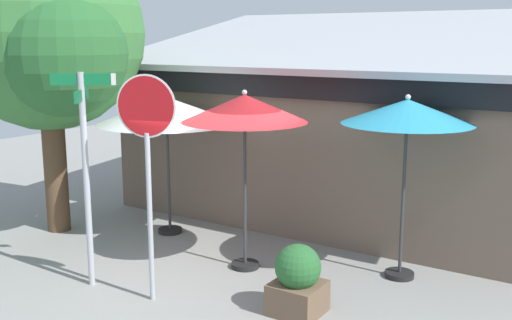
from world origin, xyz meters
TOP-DOWN VIEW (x-y plane):
  - ground_plane at (0.00, 0.00)m, footprint 28.00×28.00m
  - cafe_building at (0.33, 4.62)m, footprint 9.08×5.60m
  - street_sign_post at (-1.19, -1.24)m, footprint 0.73×0.68m
  - stop_sign at (-0.08, -1.15)m, footprint 0.80×0.28m
  - patio_umbrella_ivory_left at (-1.84, 1.23)m, footprint 2.52×2.52m
  - patio_umbrella_crimson_center at (0.33, 0.54)m, footprint 1.92×1.92m
  - patio_umbrella_teal_right at (2.51, 1.50)m, footprint 1.91×1.91m
  - shade_tree at (-3.55, 0.15)m, footprint 3.74×3.48m
  - sidewalk_planter at (1.81, -0.43)m, footprint 0.64×0.64m

SIDE VIEW (x-z plane):
  - ground_plane at x=0.00m, z-range -0.10..0.00m
  - sidewalk_planter at x=1.81m, z-range -0.02..0.93m
  - cafe_building at x=0.33m, z-range -0.44..3.75m
  - street_sign_post at x=-1.19m, z-range 0.33..3.44m
  - stop_sign at x=-0.08m, z-range 0.64..3.75m
  - patio_umbrella_ivory_left at x=-1.84m, z-range 0.98..3.58m
  - patio_umbrella_teal_right at x=2.51m, z-range 1.10..3.88m
  - patio_umbrella_crimson_center at x=0.33m, z-range 1.10..3.90m
  - shade_tree at x=-3.55m, z-range 0.88..6.27m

